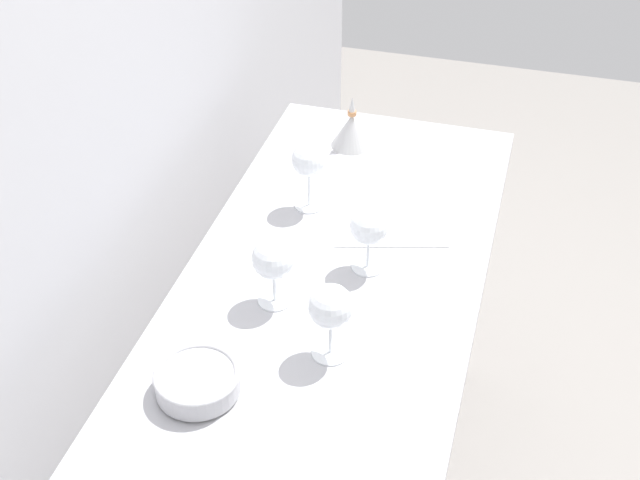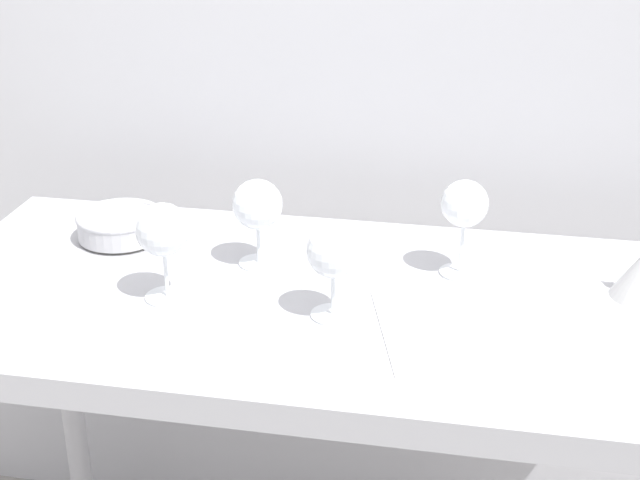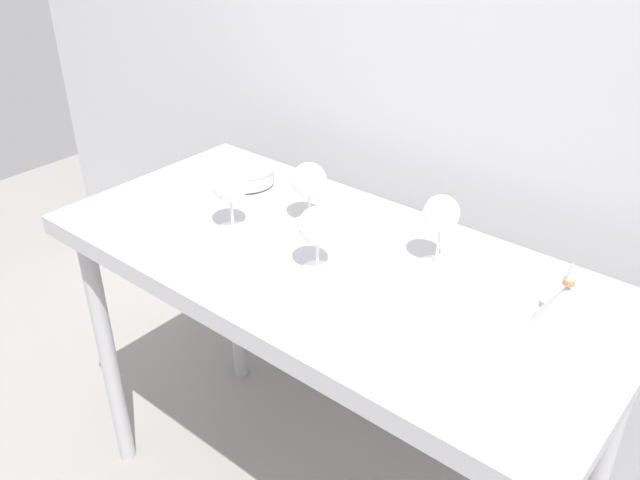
{
  "view_description": "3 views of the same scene",
  "coord_description": "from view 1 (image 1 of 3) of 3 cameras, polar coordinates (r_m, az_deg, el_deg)",
  "views": [
    {
      "loc": [
        -1.45,
        -0.38,
        2.12
      ],
      "look_at": [
        0.02,
        0.04,
        0.96
      ],
      "focal_mm": 48.38,
      "sensor_mm": 36.0,
      "label": 1
    },
    {
      "loc": [
        0.24,
        -1.36,
        1.63
      ],
      "look_at": [
        -0.02,
        0.03,
        0.98
      ],
      "focal_mm": 51.96,
      "sensor_mm": 36.0,
      "label": 2
    },
    {
      "loc": [
        0.84,
        -1.05,
        1.72
      ],
      "look_at": [
        -0.03,
        -0.01,
        0.93
      ],
      "focal_mm": 37.6,
      "sensor_mm": 36.0,
      "label": 3
    }
  ],
  "objects": [
    {
      "name": "tasting_sheet_upper",
      "position": [
        2.06,
        4.6,
        0.93
      ],
      "size": [
        0.23,
        0.3,
        0.0
      ],
      "primitive_type": "cube",
      "rotation": [
        0.0,
        0.0,
        0.27
      ],
      "color": "white",
      "rests_on": "steel_counter"
    },
    {
      "name": "wine_glass_near_center",
      "position": [
        1.86,
        3.26,
        0.8
      ],
      "size": [
        0.09,
        0.09,
        0.16
      ],
      "color": "white",
      "rests_on": "steel_counter"
    },
    {
      "name": "steel_counter",
      "position": [
        2.0,
        1.06,
        -4.15
      ],
      "size": [
        1.4,
        0.65,
        0.9
      ],
      "color": "#ADADB3",
      "rests_on": "ground_plane"
    },
    {
      "name": "wine_glass_far_left",
      "position": [
        1.77,
        -3.12,
        -1.35
      ],
      "size": [
        0.09,
        0.09,
        0.16
      ],
      "color": "white",
      "rests_on": "steel_counter"
    },
    {
      "name": "back_wall",
      "position": [
        1.88,
        -13.82,
        10.39
      ],
      "size": [
        3.8,
        0.04,
        2.6
      ],
      "primitive_type": "cube",
      "color": "#BCBCC2",
      "rests_on": "ground_plane"
    },
    {
      "name": "tasting_bowl",
      "position": [
        1.65,
        -8.11,
        -9.21
      ],
      "size": [
        0.16,
        0.16,
        0.05
      ],
      "color": "#DBCC66",
      "rests_on": "steel_counter"
    },
    {
      "name": "wine_glass_near_left",
      "position": [
        1.65,
        0.71,
        -4.55
      ],
      "size": [
        0.09,
        0.09,
        0.17
      ],
      "color": "white",
      "rests_on": "steel_counter"
    },
    {
      "name": "wine_glass_far_right",
      "position": [
        2.05,
        -0.76,
        5.18
      ],
      "size": [
        0.08,
        0.08,
        0.17
      ],
      "color": "white",
      "rests_on": "steel_counter"
    },
    {
      "name": "decanter_funnel",
      "position": [
        2.34,
        2.1,
        7.29
      ],
      "size": [
        0.11,
        0.11,
        0.15
      ],
      "color": "#BCBCBC",
      "rests_on": "steel_counter"
    }
  ]
}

